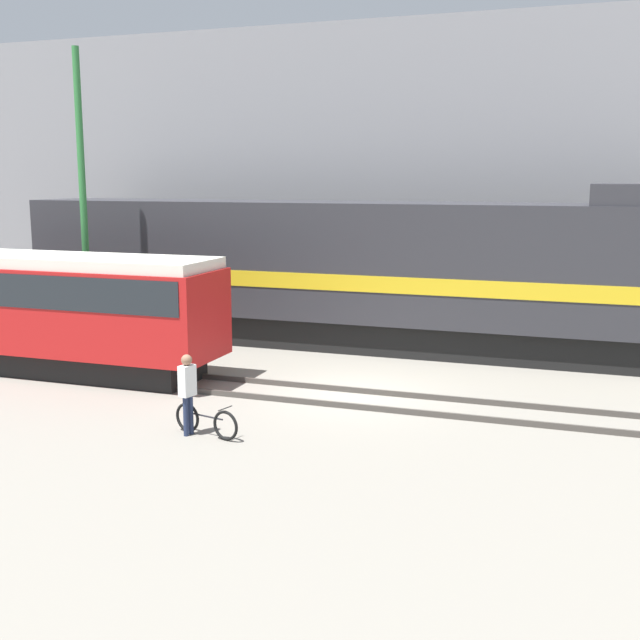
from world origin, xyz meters
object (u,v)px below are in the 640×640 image
at_px(freight_locomotive, 340,271).
at_px(bicycle, 206,421).
at_px(streetcar, 38,305).
at_px(person, 187,386).
at_px(utility_pole_left, 83,202).

height_order(freight_locomotive, bicycle, freight_locomotive).
distance_m(freight_locomotive, streetcar, 9.35).
distance_m(streetcar, bicycle, 8.26).
relative_size(streetcar, person, 6.12).
distance_m(bicycle, person, 0.86).
relative_size(person, utility_pole_left, 0.19).
distance_m(streetcar, utility_pole_left, 4.22).
relative_size(streetcar, utility_pole_left, 1.15).
height_order(streetcar, person, streetcar).
bearing_deg(bicycle, streetcar, 152.71).
relative_size(streetcar, bicycle, 6.42).
bearing_deg(person, utility_pole_left, 136.97).
relative_size(freight_locomotive, person, 12.11).
distance_m(streetcar, person, 7.82).
distance_m(freight_locomotive, bicycle, 10.17).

